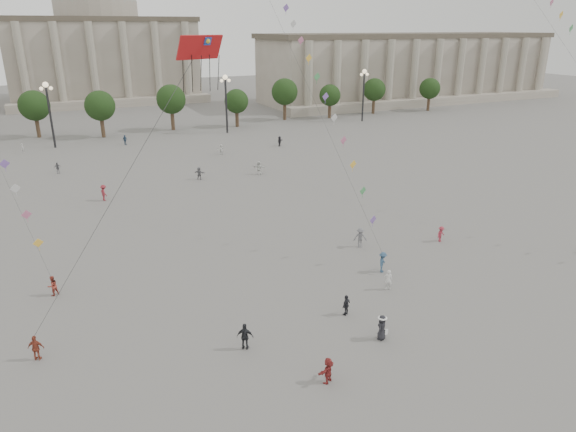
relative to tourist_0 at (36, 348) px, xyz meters
name	(u,v)px	position (x,y,z in m)	size (l,w,h in m)	color
ground	(357,354)	(17.86, -7.66, -0.83)	(360.00, 360.00, 0.00)	#5F5C59
hall_east	(410,68)	(92.86, 86.24, 7.60)	(84.00, 26.22, 17.20)	gray
hall_central	(101,45)	(17.86, 121.56, 13.40)	(48.30, 34.30, 35.50)	gray
tree_row	(136,103)	(17.86, 70.34, 4.56)	(137.12, 5.12, 8.00)	#3D2B1E
lamp_post_mid_west	(48,103)	(2.86, 62.34, 6.52)	(2.00, 0.90, 10.65)	#262628
lamp_post_mid_east	(226,93)	(32.86, 62.34, 6.52)	(2.00, 0.90, 10.65)	#262628
lamp_post_far_east	(364,86)	(62.86, 62.34, 6.52)	(2.00, 0.90, 10.65)	#262628
person_crowd_0	(125,140)	(13.75, 59.60, 0.02)	(0.99, 0.41, 1.69)	navy
person_crowd_4	(221,149)	(26.38, 45.93, 0.00)	(1.54, 0.49, 1.66)	silver
person_crowd_6	(360,238)	(26.83, 6.22, 0.10)	(1.19, 0.69, 1.85)	slate
person_crowd_7	(259,168)	(27.54, 32.85, 0.10)	(1.72, 0.55, 1.85)	silver
person_crowd_8	(441,234)	(34.37, 4.13, -0.08)	(0.97, 0.56, 1.50)	#9A2A39
person_crowd_9	(280,141)	(37.19, 47.66, 0.01)	(1.56, 0.50, 1.68)	black
person_crowd_10	(23,148)	(-1.89, 60.34, -0.08)	(0.55, 0.36, 1.50)	#B6B5B1
person_crowd_12	(199,173)	(19.50, 33.87, 0.01)	(1.55, 0.49, 1.67)	slate
person_crowd_13	(388,280)	(24.45, -1.53, -0.01)	(0.60, 0.39, 1.63)	silver
person_crowd_16	(58,168)	(2.70, 44.86, -0.04)	(0.92, 0.38, 1.57)	slate
person_crowd_17	(104,193)	(7.15, 30.00, 0.11)	(1.21, 0.70, 1.88)	maroon
tourist_0	(36,348)	(0.00, 0.00, 0.00)	(0.97, 0.40, 1.66)	brown
tourist_1	(245,337)	(11.81, -4.23, 0.06)	(1.05, 0.44, 1.78)	black
tourist_2	(328,370)	(14.94, -9.19, -0.04)	(1.46, 0.46, 1.57)	maroon
tourist_4	(346,305)	(19.62, -3.38, -0.06)	(0.90, 0.37, 1.53)	#222227
kite_flyer_0	(53,286)	(1.12, 8.23, -0.04)	(0.76, 0.60, 1.57)	#963529
kite_flyer_1	(383,262)	(25.76, 1.11, 0.05)	(1.13, 0.65, 1.75)	#2E4A68
hat_person	(382,327)	(20.16, -6.90, 0.06)	(0.99, 0.91, 1.70)	black
dragon_kite	(198,68)	(9.02, -7.16, 16.44)	(5.70, 4.28, 20.24)	#A91214
kite_train_east	(547,2)	(54.23, 13.36, 20.61)	(15.49, 48.29, 63.41)	#3F3F3F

